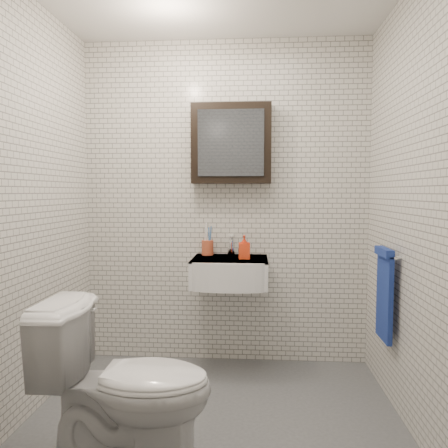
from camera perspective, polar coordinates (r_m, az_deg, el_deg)
name	(u,v)px	position (r m, az deg, el deg)	size (l,w,h in m)	color
ground	(213,424)	(2.76, -1.41, -24.68)	(2.20, 2.00, 0.01)	#4D5155
room_shell	(213,168)	(2.42, -1.47, 7.28)	(2.22, 2.02, 2.51)	silver
washbasin	(230,272)	(3.20, 0.74, -6.26)	(0.55, 0.50, 0.20)	white
faucet	(231,246)	(3.36, 0.94, -2.95)	(0.06, 0.20, 0.15)	silver
mirror_cabinet	(231,144)	(3.35, 0.96, 10.42)	(0.60, 0.15, 0.60)	black
towel_rail	(385,290)	(2.93, 20.24, -8.10)	(0.09, 0.30, 0.58)	silver
toothbrush_cup	(208,247)	(3.38, -2.16, -3.01)	(0.10, 0.10, 0.25)	#BB4D2E
soap_bottle	(244,247)	(3.18, 2.65, -3.01)	(0.08, 0.08, 0.17)	orange
toilet	(127,386)	(2.28, -12.50, -19.91)	(0.46, 0.80, 0.82)	white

